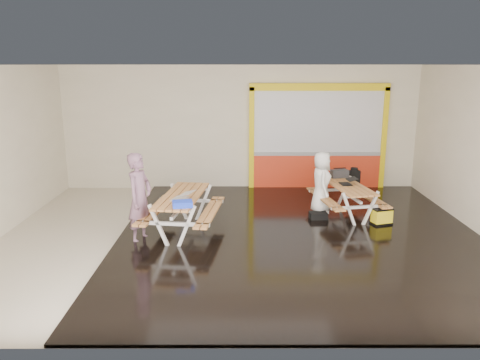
{
  "coord_description": "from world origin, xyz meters",
  "views": [
    {
      "loc": [
        -0.01,
        -9.29,
        3.51
      ],
      "look_at": [
        0.0,
        0.9,
        1.0
      ],
      "focal_mm": 35.24,
      "sensor_mm": 36.0,
      "label": 1
    }
  ],
  "objects_px": {
    "laptop_right": "(348,182)",
    "dark_case": "(318,215)",
    "picnic_table_left": "(182,204)",
    "picnic_table_right": "(347,192)",
    "backpack": "(354,177)",
    "blue_pouch": "(182,204)",
    "person_right": "(321,182)",
    "laptop_left": "(183,197)",
    "toolbox": "(339,174)",
    "person_left": "(140,198)",
    "fluke_bag": "(382,216)"
  },
  "relations": [
    {
      "from": "blue_pouch",
      "to": "backpack",
      "type": "distance_m",
      "value": 5.03
    },
    {
      "from": "person_left",
      "to": "laptop_left",
      "type": "bearing_deg",
      "value": -66.52
    },
    {
      "from": "person_left",
      "to": "person_right",
      "type": "xyz_separation_m",
      "value": [
        3.92,
        1.63,
        -0.08
      ]
    },
    {
      "from": "blue_pouch",
      "to": "toolbox",
      "type": "relative_size",
      "value": 0.82
    },
    {
      "from": "person_right",
      "to": "laptop_right",
      "type": "bearing_deg",
      "value": -92.89
    },
    {
      "from": "laptop_right",
      "to": "dark_case",
      "type": "bearing_deg",
      "value": -156.3
    },
    {
      "from": "person_right",
      "to": "laptop_left",
      "type": "height_order",
      "value": "person_right"
    },
    {
      "from": "fluke_bag",
      "to": "person_left",
      "type": "bearing_deg",
      "value": -170.28
    },
    {
      "from": "picnic_table_left",
      "to": "laptop_left",
      "type": "bearing_deg",
      "value": -81.48
    },
    {
      "from": "picnic_table_right",
      "to": "blue_pouch",
      "type": "xyz_separation_m",
      "value": [
        -3.61,
        -1.99,
        0.31
      ]
    },
    {
      "from": "fluke_bag",
      "to": "picnic_table_right",
      "type": "bearing_deg",
      "value": 133.52
    },
    {
      "from": "blue_pouch",
      "to": "fluke_bag",
      "type": "bearing_deg",
      "value": 17.13
    },
    {
      "from": "blue_pouch",
      "to": "fluke_bag",
      "type": "xyz_separation_m",
      "value": [
        4.25,
        1.31,
        -0.68
      ]
    },
    {
      "from": "picnic_table_left",
      "to": "dark_case",
      "type": "bearing_deg",
      "value": 15.83
    },
    {
      "from": "picnic_table_left",
      "to": "person_left",
      "type": "xyz_separation_m",
      "value": [
        -0.8,
        -0.41,
        0.25
      ]
    },
    {
      "from": "backpack",
      "to": "dark_case",
      "type": "bearing_deg",
      "value": -129.56
    },
    {
      "from": "person_right",
      "to": "laptop_left",
      "type": "xyz_separation_m",
      "value": [
        -3.07,
        -1.56,
        0.1
      ]
    },
    {
      "from": "picnic_table_right",
      "to": "dark_case",
      "type": "bearing_deg",
      "value": -157.41
    },
    {
      "from": "picnic_table_left",
      "to": "fluke_bag",
      "type": "bearing_deg",
      "value": 6.13
    },
    {
      "from": "picnic_table_left",
      "to": "picnic_table_right",
      "type": "distance_m",
      "value": 3.89
    },
    {
      "from": "picnic_table_left",
      "to": "picnic_table_right",
      "type": "height_order",
      "value": "picnic_table_left"
    },
    {
      "from": "laptop_left",
      "to": "dark_case",
      "type": "xyz_separation_m",
      "value": [
        2.97,
        1.21,
        -0.79
      ]
    },
    {
      "from": "laptop_right",
      "to": "person_right",
      "type": "bearing_deg",
      "value": 176.16
    },
    {
      "from": "blue_pouch",
      "to": "person_right",
      "type": "bearing_deg",
      "value": 34.25
    },
    {
      "from": "toolbox",
      "to": "person_right",
      "type": "bearing_deg",
      "value": -130.41
    },
    {
      "from": "fluke_bag",
      "to": "laptop_left",
      "type": "bearing_deg",
      "value": -169.21
    },
    {
      "from": "fluke_bag",
      "to": "dark_case",
      "type": "bearing_deg",
      "value": 163.91
    },
    {
      "from": "person_left",
      "to": "laptop_left",
      "type": "xyz_separation_m",
      "value": [
        0.85,
        0.06,
        0.02
      ]
    },
    {
      "from": "toolbox",
      "to": "blue_pouch",
      "type": "bearing_deg",
      "value": -142.87
    },
    {
      "from": "person_right",
      "to": "backpack",
      "type": "distance_m",
      "value": 1.4
    },
    {
      "from": "picnic_table_left",
      "to": "fluke_bag",
      "type": "xyz_separation_m",
      "value": [
        4.36,
        0.47,
        -0.43
      ]
    },
    {
      "from": "person_right",
      "to": "picnic_table_left",
      "type": "bearing_deg",
      "value": 112.14
    },
    {
      "from": "toolbox",
      "to": "dark_case",
      "type": "height_order",
      "value": "toolbox"
    },
    {
      "from": "laptop_right",
      "to": "backpack",
      "type": "distance_m",
      "value": 1.1
    },
    {
      "from": "person_left",
      "to": "blue_pouch",
      "type": "bearing_deg",
      "value": -95.96
    },
    {
      "from": "picnic_table_left",
      "to": "dark_case",
      "type": "relative_size",
      "value": 5.88
    },
    {
      "from": "person_left",
      "to": "dark_case",
      "type": "xyz_separation_m",
      "value": [
        3.82,
        1.27,
        -0.78
      ]
    },
    {
      "from": "person_left",
      "to": "backpack",
      "type": "bearing_deg",
      "value": -42.79
    },
    {
      "from": "picnic_table_left",
      "to": "toolbox",
      "type": "relative_size",
      "value": 4.99
    },
    {
      "from": "person_left",
      "to": "toolbox",
      "type": "bearing_deg",
      "value": -43.76
    },
    {
      "from": "person_right",
      "to": "dark_case",
      "type": "height_order",
      "value": "person_right"
    },
    {
      "from": "picnic_table_right",
      "to": "fluke_bag",
      "type": "distance_m",
      "value": 1.01
    },
    {
      "from": "laptop_left",
      "to": "dark_case",
      "type": "height_order",
      "value": "laptop_left"
    },
    {
      "from": "blue_pouch",
      "to": "toolbox",
      "type": "height_order",
      "value": "toolbox"
    },
    {
      "from": "picnic_table_right",
      "to": "laptop_right",
      "type": "distance_m",
      "value": 0.24
    },
    {
      "from": "person_left",
      "to": "toolbox",
      "type": "relative_size",
      "value": 3.98
    },
    {
      "from": "blue_pouch",
      "to": "fluke_bag",
      "type": "height_order",
      "value": "blue_pouch"
    },
    {
      "from": "toolbox",
      "to": "fluke_bag",
      "type": "xyz_separation_m",
      "value": [
        0.69,
        -1.39,
        -0.65
      ]
    },
    {
      "from": "backpack",
      "to": "fluke_bag",
      "type": "xyz_separation_m",
      "value": [
        0.24,
        -1.72,
        -0.48
      ]
    },
    {
      "from": "backpack",
      "to": "picnic_table_left",
      "type": "bearing_deg",
      "value": -152.0
    }
  ]
}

